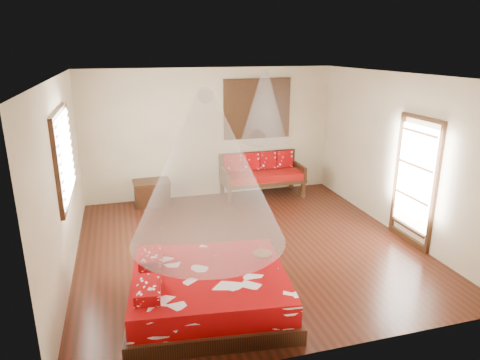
# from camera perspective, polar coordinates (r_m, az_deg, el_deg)

# --- Properties ---
(room) EXTENTS (5.54, 5.54, 2.84)m
(room) POSITION_cam_1_polar(r_m,az_deg,el_deg) (6.81, 0.96, 1.95)
(room) COLOR black
(room) RESTS_ON ground
(bed) EXTENTS (2.21, 2.04, 0.63)m
(bed) POSITION_cam_1_polar(r_m,az_deg,el_deg) (5.62, -4.22, -14.48)
(bed) COLOR black
(bed) RESTS_ON floor
(daybed) EXTENTS (1.80, 0.80, 0.95)m
(daybed) POSITION_cam_1_polar(r_m,az_deg,el_deg) (9.54, 2.85, 0.96)
(daybed) COLOR black
(daybed) RESTS_ON floor
(storage_chest) EXTENTS (0.77, 0.57, 0.52)m
(storage_chest) POSITION_cam_1_polar(r_m,az_deg,el_deg) (9.23, -11.65, -1.64)
(storage_chest) COLOR black
(storage_chest) RESTS_ON floor
(shutter_panel) EXTENTS (1.52, 0.06, 1.32)m
(shutter_panel) POSITION_cam_1_polar(r_m,az_deg,el_deg) (9.57, 2.32, 9.46)
(shutter_panel) COLOR black
(shutter_panel) RESTS_ON wall_back
(window_left) EXTENTS (0.10, 1.74, 1.34)m
(window_left) POSITION_cam_1_polar(r_m,az_deg,el_deg) (6.71, -22.35, 3.03)
(window_left) COLOR black
(window_left) RESTS_ON wall_left
(glazed_door) EXTENTS (0.08, 1.02, 2.16)m
(glazed_door) POSITION_cam_1_polar(r_m,az_deg,el_deg) (7.63, 22.26, -0.26)
(glazed_door) COLOR black
(glazed_door) RESTS_ON floor
(wine_tray) EXTENTS (0.26, 0.26, 0.21)m
(wine_tray) POSITION_cam_1_polar(r_m,az_deg,el_deg) (5.89, 3.02, -9.44)
(wine_tray) COLOR brown
(wine_tray) RESTS_ON bed
(mosquito_net_main) EXTENTS (1.88, 1.88, 1.80)m
(mosquito_net_main) POSITION_cam_1_polar(r_m,az_deg,el_deg) (4.97, -4.43, 1.42)
(mosquito_net_main) COLOR silver
(mosquito_net_main) RESTS_ON ceiling
(mosquito_net_daybed) EXTENTS (1.00, 1.00, 1.50)m
(mosquito_net_daybed) POSITION_cam_1_polar(r_m,az_deg,el_deg) (9.11, 3.25, 9.69)
(mosquito_net_daybed) COLOR silver
(mosquito_net_daybed) RESTS_ON ceiling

